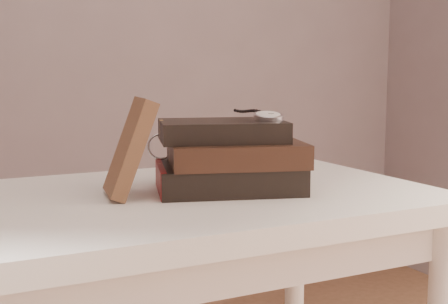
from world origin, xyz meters
name	(u,v)px	position (x,y,z in m)	size (l,w,h in m)	color
table	(168,242)	(0.00, 0.35, 0.66)	(1.00, 0.60, 0.75)	white
book_stack	(230,158)	(0.12, 0.33, 0.81)	(0.31, 0.26, 0.13)	black
journal	(130,148)	(-0.07, 0.35, 0.84)	(0.03, 0.11, 0.18)	#462A1A
pocket_watch	(267,116)	(0.18, 0.30, 0.89)	(0.07, 0.16, 0.02)	silver
eyeglasses	(175,146)	(0.05, 0.44, 0.83)	(0.14, 0.16, 0.05)	silver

